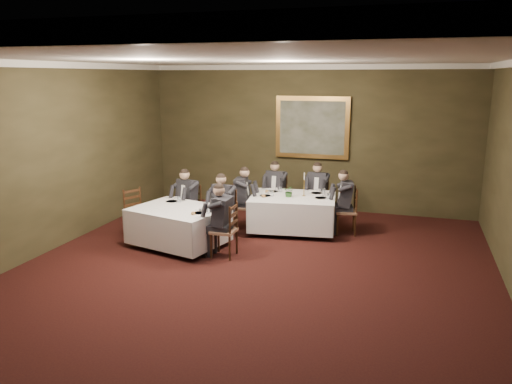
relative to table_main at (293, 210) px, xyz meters
The scene contains 27 objects.
ground 3.05m from the table_main, 91.99° to the right, with size 10.00×10.00×0.00m, color black.
ceiling 4.29m from the table_main, 91.99° to the right, with size 8.00×10.00×0.10m, color silver.
back_wall 2.37m from the table_main, 93.02° to the left, with size 8.00×0.10×3.50m, color #312C18.
left_wall 5.26m from the table_main, 143.68° to the right, with size 0.10×10.00×3.50m, color #312C18.
crown_molding 4.25m from the table_main, 91.99° to the right, with size 8.00×10.00×0.12m.
table_main is the anchor object (origin of this frame).
table_second 2.48m from the table_main, 139.12° to the right, with size 1.96×1.67×0.67m.
chair_main_backleft 1.05m from the table_main, 125.31° to the left, with size 0.48×0.46×1.00m.
diner_main_backleft 1.03m from the table_main, 125.73° to the left, with size 0.45×0.51×1.35m.
chair_main_backright 1.05m from the table_main, 70.12° to the left, with size 0.47×0.45×1.00m.
diner_main_backright 1.03m from the table_main, 69.94° to the left, with size 0.44×0.51×1.35m.
chair_main_endleft 1.14m from the table_main, behind, with size 0.47×0.49×1.00m.
diner_main_endleft 1.12m from the table_main, behind, with size 0.53×0.46×1.35m.
chair_main_endright 1.14m from the table_main, ahead, with size 0.50×0.52×1.00m.
diner_main_endright 1.12m from the table_main, ahead, with size 0.55×0.49×1.35m.
chair_sec_backleft 2.22m from the table_main, 162.49° to the right, with size 0.55×0.53×1.00m.
diner_sec_backleft 2.22m from the table_main, 162.24° to the right, with size 0.52×0.58×1.35m.
chair_sec_backright 1.52m from the table_main, 144.17° to the right, with size 0.50×0.48×1.00m.
diner_sec_backright 1.52m from the table_main, 143.85° to the right, with size 0.46×0.53×1.35m.
chair_sec_endright 2.06m from the table_main, 113.81° to the right, with size 0.42×0.44×1.00m.
diner_sec_endright 2.06m from the table_main, 114.11° to the right, with size 0.48×0.42×1.35m.
chair_sec_endleft 3.23m from the table_main, 154.98° to the right, with size 0.57×0.58×1.00m.
centerpiece 0.46m from the table_main, 123.19° to the right, with size 0.23×0.20×0.26m, color #2D5926.
candlestick 0.56m from the table_main, 22.53° to the left, with size 0.08×0.08×0.52m.
place_setting_table_main 0.67m from the table_main, 144.92° to the left, with size 0.33×0.31×0.14m.
place_setting_table_second 2.49m from the table_main, 152.39° to the right, with size 0.33×0.31×0.14m.
painting 2.48m from the table_main, 90.00° to the left, with size 1.79×0.09×1.49m.
Camera 1 is at (2.44, -6.97, 3.25)m, focal length 35.00 mm.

